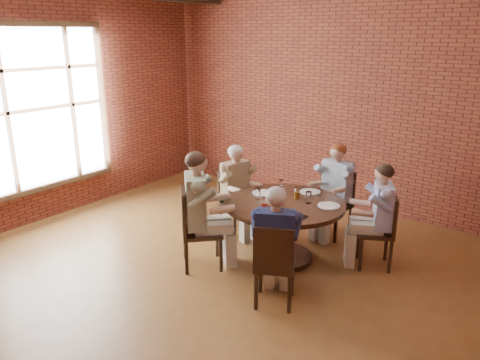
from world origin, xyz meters
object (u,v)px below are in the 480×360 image
Objects in this scene: chair_a at (382,228)px; chair_c at (234,199)px; dining_table at (284,219)px; smartphone at (303,218)px; diner_c at (237,191)px; chair_b at (337,200)px; diner_e at (275,246)px; chair_e at (274,263)px; diner_d at (201,211)px; diner_b at (334,191)px; chair_d at (194,225)px; diner_a at (377,217)px.

chair_a reaches higher than chair_c.
dining_table is at bearing -90.00° from chair_c.
smartphone is (1.41, -0.62, 0.27)m from chair_c.
chair_b is at bearing -36.52° from diner_c.
chair_b is at bearing 101.46° from smartphone.
chair_c is 0.70× the size of diner_e.
chair_c is 1.92m from chair_e.
chair_e reaches higher than chair_a.
chair_b is 2.01m from diner_d.
diner_e is at bearing -72.70° from diner_b.
chair_b is 1.99m from diner_e.
diner_b is 2.01m from chair_d.
chair_a is 0.16m from diner_a.
diner_b reaches higher than chair_d.
chair_a is 2.13m from diner_d.
chair_e is (-0.55, -1.49, 0.00)m from chair_a.
diner_d is 1.15m from diner_e.
chair_d is at bearing -34.33° from chair_e.
chair_b reaches higher than smartphone.
chair_d is at bearing -151.35° from chair_c.
diner_b reaches higher than diner_c.
chair_d is (-1.78, -1.31, 0.03)m from chair_a.
chair_c is 1.07m from diner_d.
dining_table is 10.60× the size of smartphone.
chair_c is (-1.94, -0.19, -0.14)m from diner_a.
diner_d reaches higher than diner_e.
diner_e is (-0.59, -1.42, 0.14)m from chair_a.
diner_a is 0.98m from chair_b.
dining_table is 1.15× the size of diner_c.
diner_c reaches higher than chair_a.
diner_d is at bearing -106.75° from chair_b.
smartphone is at bearing -36.90° from dining_table.
chair_d is 0.77× the size of diner_e.
chair_b is at bearing -150.85° from chair_a.
chair_d is at bearing -80.97° from diner_a.
chair_a is 1.07m from smartphone.
chair_d is 1.24m from chair_e.
chair_c is 0.71× the size of diner_c.
diner_b is at bearing -107.23° from chair_e.
chair_d is (-0.94, -1.86, 0.03)m from chair_b.
dining_table is 0.58m from smartphone.
chair_a is 1.59m from chair_e.
diner_d is at bearing -107.43° from diner_b.
diner_e is (0.27, -1.90, -0.01)m from diner_b.
diner_c is (-1.09, -0.81, 0.13)m from chair_b.
chair_b is 2.09m from chair_d.
diner_b reaches higher than dining_table.
diner_c is at bearing -134.33° from chair_b.
diner_e is at bearing -49.99° from chair_a.
diner_d is 1.19m from smartphone.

